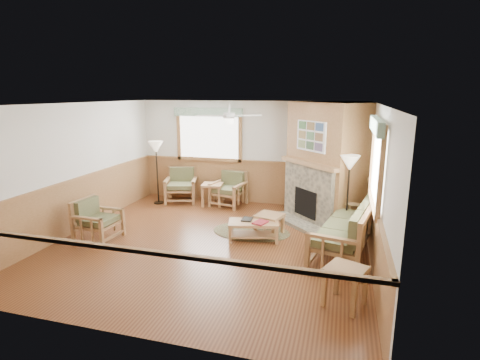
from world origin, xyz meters
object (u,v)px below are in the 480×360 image
(armchair_back_left, at_px, (181,185))
(armchair_back_right, at_px, (228,189))
(coffee_table, at_px, (253,231))
(end_table_sofa, at_px, (345,286))
(sofa, at_px, (346,228))
(armchair_left, at_px, (98,220))
(floor_lamp_right, at_px, (348,196))
(floor_lamp_left, at_px, (157,173))
(footstool, at_px, (269,224))
(end_table_chairs, at_px, (212,194))

(armchair_back_left, height_order, armchair_back_right, armchair_back_left)
(coffee_table, xyz_separation_m, end_table_sofa, (1.78, -1.95, 0.09))
(sofa, bearing_deg, armchair_left, -70.69)
(armchair_back_left, relative_size, floor_lamp_right, 0.53)
(floor_lamp_left, height_order, floor_lamp_right, floor_lamp_right)
(floor_lamp_left, bearing_deg, floor_lamp_right, -12.83)
(footstool, bearing_deg, floor_lamp_right, 12.46)
(coffee_table, xyz_separation_m, footstool, (0.24, 0.40, 0.02))
(armchair_left, distance_m, floor_lamp_left, 2.66)
(end_table_chairs, height_order, floor_lamp_right, floor_lamp_right)
(armchair_left, bearing_deg, floor_lamp_left, 3.71)
(sofa, height_order, armchair_left, sofa)
(end_table_chairs, bearing_deg, floor_lamp_left, -171.18)
(floor_lamp_left, relative_size, floor_lamp_right, 0.99)
(armchair_back_right, distance_m, floor_lamp_left, 1.94)
(sofa, height_order, armchair_back_left, sofa)
(end_table_chairs, xyz_separation_m, floor_lamp_right, (3.39, -1.33, 0.56))
(armchair_back_right, relative_size, footstool, 1.74)
(armchair_left, xyz_separation_m, end_table_chairs, (1.41, 2.85, -0.13))
(end_table_chairs, bearing_deg, armchair_back_left, 173.06)
(coffee_table, bearing_deg, armchair_left, -178.78)
(floor_lamp_left, bearing_deg, armchair_left, -88.98)
(armchair_back_right, distance_m, footstool, 2.31)
(armchair_left, relative_size, footstool, 1.64)
(armchair_back_left, bearing_deg, sofa, -44.32)
(end_table_sofa, xyz_separation_m, footstool, (-1.53, 2.35, -0.06))
(sofa, xyz_separation_m, end_table_sofa, (0.00, -1.80, -0.21))
(armchair_back_left, xyz_separation_m, armchair_left, (-0.47, -2.97, -0.04))
(sofa, height_order, floor_lamp_left, floor_lamp_left)
(sofa, distance_m, footstool, 1.65)
(armchair_left, relative_size, floor_lamp_left, 0.49)
(end_table_sofa, xyz_separation_m, floor_lamp_left, (-4.85, 3.79, 0.56))
(end_table_sofa, bearing_deg, sofa, 90.00)
(armchair_back_right, bearing_deg, armchair_back_left, -168.97)
(armchair_back_right, distance_m, floor_lamp_right, 3.34)
(end_table_sofa, distance_m, footstool, 2.80)
(footstool, height_order, floor_lamp_left, floor_lamp_left)
(sofa, xyz_separation_m, coffee_table, (-1.78, 0.15, -0.30))
(floor_lamp_right, bearing_deg, floor_lamp_left, 167.17)
(coffee_table, distance_m, floor_lamp_left, 3.64)
(floor_lamp_left, bearing_deg, sofa, -22.33)
(floor_lamp_right, bearing_deg, sofa, -90.00)
(armchair_left, bearing_deg, armchair_back_right, -28.79)
(armchair_back_left, xyz_separation_m, end_table_sofa, (4.33, -4.13, -0.17))
(coffee_table, bearing_deg, armchair_back_right, 105.64)
(footstool, bearing_deg, coffee_table, -121.40)
(sofa, bearing_deg, armchair_back_right, -116.21)
(armchair_back_right, bearing_deg, sofa, -26.96)
(armchair_left, relative_size, end_table_sofa, 1.46)
(armchair_back_right, bearing_deg, armchair_left, -110.44)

